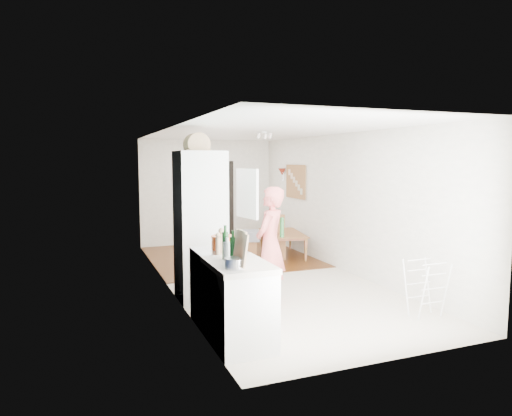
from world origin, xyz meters
TOP-DOWN VIEW (x-y plane):
  - room_shell at (0.00, 0.00)m, footprint 3.20×7.00m
  - floor at (0.00, 0.00)m, footprint 3.20×7.00m
  - wood_floor_overlay at (0.00, 1.85)m, footprint 3.20×3.30m
  - sage_wall_panel at (-1.59, -2.00)m, footprint 0.02×3.00m
  - tile_splashback at (-1.59, -2.55)m, footprint 0.02×1.90m
  - doorway_recess at (0.20, 3.48)m, footprint 0.90×0.04m
  - base_cabinet at (-1.30, -2.55)m, footprint 0.60×0.90m
  - worktop at (-1.30, -2.55)m, footprint 0.62×0.92m
  - range_cooker at (-1.30, -1.80)m, footprint 0.60×0.60m
  - cooker_top at (-1.30, -1.80)m, footprint 0.60×0.60m
  - fridge_housing at (-1.27, -0.78)m, footprint 0.66×0.66m
  - fridge_door at (-0.66, -1.08)m, footprint 0.14×0.56m
  - fridge_interior at (-0.96, -0.78)m, footprint 0.02×0.52m
  - pinboard at (1.58, 1.90)m, footprint 0.03×0.90m
  - pinboard_frame at (1.57, 1.90)m, footprint 0.00×0.94m
  - wall_sconce at (1.54, 2.55)m, footprint 0.18×0.18m
  - person at (-0.37, -1.24)m, footprint 0.83×0.83m
  - dining_table at (1.13, 1.53)m, footprint 0.90×1.31m
  - dining_chair at (0.85, 1.31)m, footprint 0.49×0.49m
  - stool at (0.27, 1.37)m, footprint 0.40×0.40m
  - grey_drape at (0.26, 1.37)m, footprint 0.53×0.53m
  - drying_rack at (1.24, -2.58)m, footprint 0.38×0.34m
  - bread_bin at (-1.30, -0.73)m, footprint 0.41×0.40m
  - red_casserole at (-1.24, -1.79)m, footprint 0.35×0.35m
  - steel_pan at (-1.42, -2.80)m, footprint 0.26×0.26m
  - held_bottle at (-0.27, -1.42)m, footprint 0.06×0.06m
  - bottle_a at (-1.37, -2.56)m, footprint 0.08×0.08m
  - bottle_b at (-1.38, -2.35)m, footprint 0.08×0.08m
  - bottle_c at (-1.38, -2.40)m, footprint 0.10×0.10m
  - pepper_mill_front at (-1.33, -2.02)m, footprint 0.07×0.07m
  - pepper_mill_back at (-1.39, -2.07)m, footprint 0.06×0.06m
  - chopping_boards at (-1.35, -2.76)m, footprint 0.05×0.28m

SIDE VIEW (x-z plane):
  - floor at x=0.00m, z-range -0.01..0.01m
  - wood_floor_overlay at x=0.00m, z-range 0.00..0.01m
  - stool at x=0.27m, z-range 0.00..0.41m
  - dining_table at x=1.13m, z-range 0.00..0.42m
  - drying_rack at x=1.24m, z-range 0.00..0.74m
  - base_cabinet at x=-1.30m, z-range 0.00..0.86m
  - range_cooker at x=-1.30m, z-range 0.00..0.88m
  - dining_chair at x=0.85m, z-range 0.00..0.90m
  - grey_drape at x=0.26m, z-range 0.41..0.60m
  - worktop at x=-1.30m, z-range 0.86..0.92m
  - cooker_top at x=-1.30m, z-range 0.88..0.92m
  - person at x=-0.37m, z-range 0.00..1.95m
  - steel_pan at x=-1.42m, z-range 0.92..1.03m
  - doorway_recess at x=0.20m, z-range 0.00..2.00m
  - red_casserole at x=-1.24m, z-range 0.92..1.09m
  - pepper_mill_back at x=-1.39m, z-range 0.92..1.12m
  - bottle_c at x=-1.38m, z-range 0.92..1.12m
  - pepper_mill_front at x=-1.33m, z-range 0.92..1.16m
  - bottle_a at x=-1.37m, z-range 0.92..1.20m
  - bottle_b at x=-1.38m, z-range 0.92..1.23m
  - fridge_housing at x=-1.27m, z-range 0.00..2.15m
  - held_bottle at x=-0.27m, z-range 0.95..1.23m
  - chopping_boards at x=-1.35m, z-range 0.92..1.30m
  - tile_splashback at x=-1.59m, z-range 0.90..1.40m
  - room_shell at x=0.00m, z-range 0.00..2.50m
  - fridge_door at x=-0.66m, z-range 1.20..1.90m
  - fridge_interior at x=-0.96m, z-range 1.22..1.88m
  - pinboard at x=1.58m, z-range 1.20..1.90m
  - pinboard_frame at x=1.57m, z-range 1.18..1.92m
  - wall_sconce at x=1.54m, z-range 1.67..1.83m
  - sage_wall_panel at x=-1.59m, z-range 1.20..2.50m
  - bread_bin at x=-1.30m, z-range 2.15..2.33m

